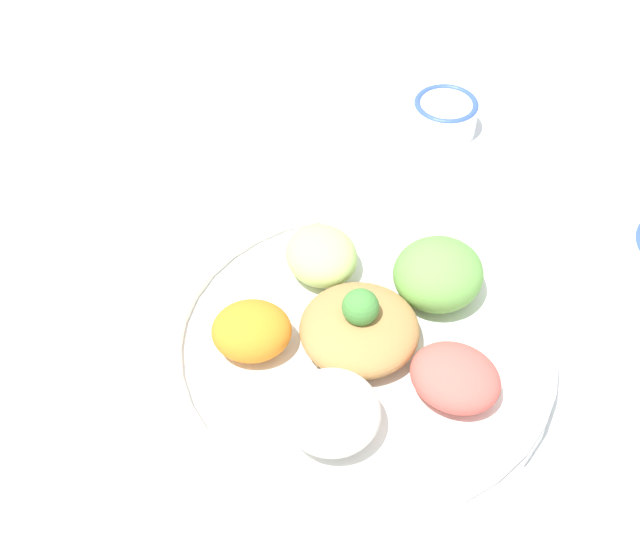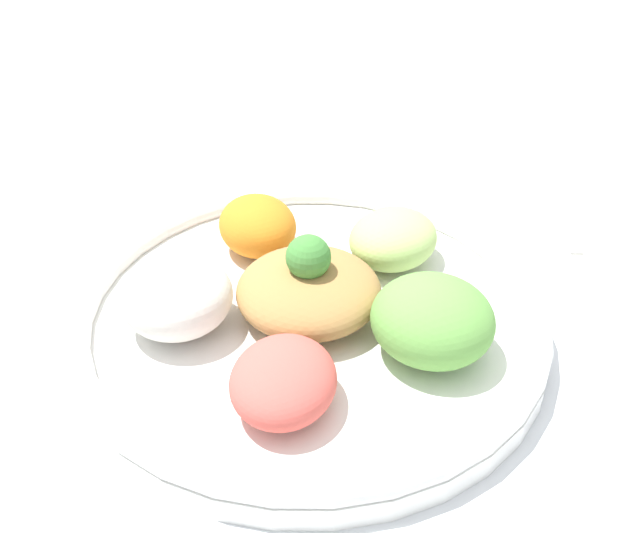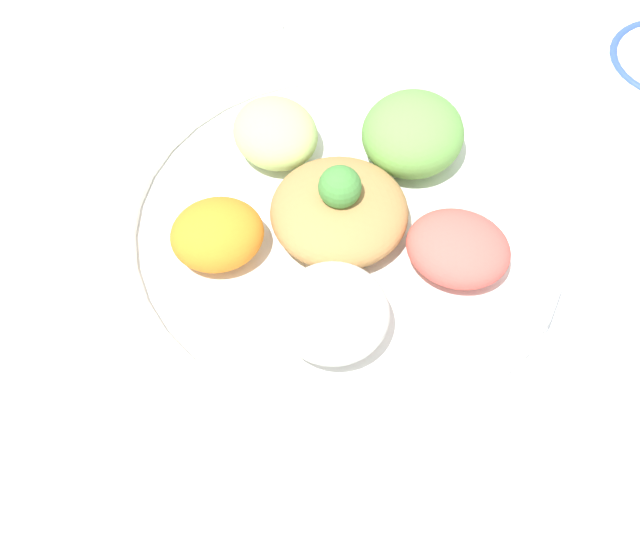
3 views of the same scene
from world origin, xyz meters
name	(u,v)px [view 2 (image 2 of 3)]	position (x,y,z in m)	size (l,w,h in m)	color
ground_plane	(298,309)	(0.00, 0.00, 0.00)	(2.40, 2.40, 0.00)	white
salad_platter	(310,308)	(-0.03, 0.01, 0.03)	(0.38, 0.38, 0.09)	white
serving_spoon_main	(563,210)	(-0.05, -0.31, 0.00)	(0.10, 0.10, 0.01)	beige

